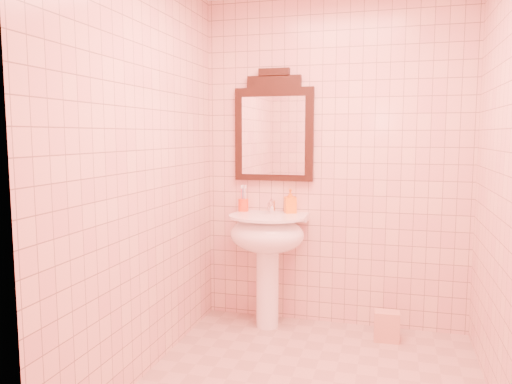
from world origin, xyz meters
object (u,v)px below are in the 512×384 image
(toothbrush_cup, at_px, (243,205))
(towel, at_px, (387,326))
(mirror, at_px, (274,129))
(soap_dispenser, at_px, (290,201))
(pedestal_sink, at_px, (267,242))

(toothbrush_cup, bearing_deg, towel, -8.92)
(mirror, bearing_deg, soap_dispenser, -16.90)
(pedestal_sink, xyz_separation_m, towel, (0.89, -0.03, -0.55))
(towel, bearing_deg, toothbrush_cup, 171.08)
(soap_dispenser, bearing_deg, mirror, 139.42)
(mirror, bearing_deg, toothbrush_cup, -167.14)
(mirror, height_order, soap_dispenser, mirror)
(toothbrush_cup, bearing_deg, soap_dispenser, 1.47)
(pedestal_sink, height_order, mirror, mirror)
(pedestal_sink, relative_size, mirror, 1.01)
(soap_dispenser, xyz_separation_m, towel, (0.74, -0.19, -0.85))
(mirror, relative_size, towel, 4.01)
(pedestal_sink, relative_size, toothbrush_cup, 4.73)
(mirror, relative_size, soap_dispenser, 4.60)
(mirror, xyz_separation_m, soap_dispenser, (0.14, -0.04, -0.55))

